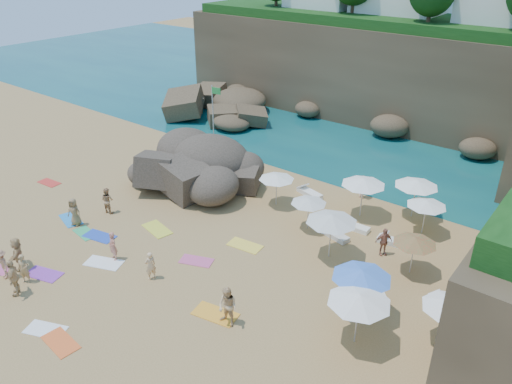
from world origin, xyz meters
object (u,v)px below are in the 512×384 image
Objects in this scene: flag_pole at (214,106)px; parasol_1 at (364,182)px; person_stand_1 at (107,200)px; person_stand_5 at (185,163)px; lounger_0 at (310,193)px; person_stand_2 at (363,187)px; parasol_0 at (277,177)px; person_stand_6 at (150,265)px; person_stand_3 at (384,242)px; person_stand_0 at (24,269)px; rock_outcrop at (201,188)px; person_stand_4 at (502,244)px; parasol_2 at (417,183)px.

flag_pole reaches higher than parasol_1.
person_stand_5 is (-0.00, 6.42, 0.12)m from person_stand_1.
lounger_0 is 1.24× the size of person_stand_2.
flag_pole is 2.10× the size of parasol_0.
flag_pole is 18.38m from person_stand_6.
person_stand_0 is at bearing 178.29° from person_stand_3.
parasol_1 is at bearing 17.85° from rock_outcrop.
rock_outcrop is 17.78m from person_stand_4.
person_stand_2 is at bearing 47.47° from lounger_0.
parasol_2 is at bearing 27.34° from parasol_0.
parasol_0 is (5.12, 1.26, 1.85)m from rock_outcrop.
flag_pole is at bearing 70.73° from person_stand_0.
person_stand_0 is 0.95× the size of person_stand_1.
parasol_2 is at bearing 47.24° from person_stand_3.
person_stand_6 is (-4.05, -13.69, -0.01)m from person_stand_2.
flag_pole is 2.91× the size of person_stand_3.
person_stand_2 is (-0.98, 2.12, -1.46)m from parasol_1.
parasol_1 reaches higher than parasol_0.
parasol_0 is at bearing -152.66° from parasol_2.
person_stand_0 reaches higher than person_stand_2.
person_stand_5 is (-8.22, -2.74, 0.77)m from lounger_0.
person_stand_2 is at bearing 79.37° from person_stand_3.
flag_pole reaches higher than lounger_0.
rock_outcrop is 4.76× the size of person_stand_3.
parasol_1 reaches higher than person_stand_6.
person_stand_2 is at bearing -10.12° from person_stand_5.
flag_pole is 15.35m from parasol_1.
parasol_0 is 1.17× the size of lounger_0.
person_stand_3 is 1.05× the size of person_stand_6.
person_stand_0 is 5.85m from person_stand_6.
lounger_0 is at bearing -13.95° from person_stand_5.
flag_pole reaches higher than rock_outcrop.
parasol_1 is at bearing -151.58° from person_stand_1.
person_stand_3 is (14.72, 5.86, -0.02)m from person_stand_1.
lounger_0 is 1.16× the size of person_stand_1.
person_stand_6 is (-1.30, -11.94, 0.59)m from lounger_0.
person_stand_3 is at bearing 147.21° from person_stand_2.
person_stand_4 is (19.52, 9.22, 0.03)m from person_stand_1.
person_stand_3 is 0.94× the size of person_stand_4.
parasol_1 is at bearing -143.64° from parasol_2.
person_stand_0 is (-4.75, -13.51, -1.10)m from parasol_0.
person_stand_6 is at bearing -81.22° from lounger_0.
flag_pole is 7.10m from person_stand_5.
person_stand_3 is (3.76, -5.05, 0.03)m from person_stand_2.
person_stand_3 is at bearing -20.94° from flag_pole.
person_stand_1 is at bearing -106.57° from person_stand_4.
parasol_2 is at bearing 27.88° from lounger_0.
person_stand_4 is at bearing -8.59° from flag_pole.
person_stand_0 is 1.02× the size of person_stand_2.
parasol_1 is at bearing 9.32° from lounger_0.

